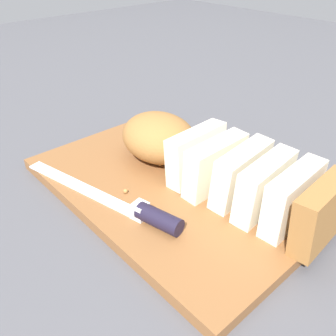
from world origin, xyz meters
TOP-DOWN VIEW (x-y plane):
  - ground_plane at (0.00, 0.00)m, footprint 3.00×3.00m
  - cutting_board at (0.00, 0.00)m, footprint 0.45×0.28m
  - bread_loaf at (0.03, 0.05)m, footprint 0.38×0.13m
  - bread_knife at (0.03, -0.08)m, footprint 0.30×0.08m
  - crumb_near_knife at (0.04, -0.06)m, footprint 0.00×0.00m
  - crumb_near_loaf at (-0.05, 0.03)m, footprint 0.00×0.00m
  - crumb_stray_left at (-0.03, -0.06)m, footprint 0.01×0.01m
  - crumb_stray_right at (0.01, 0.08)m, footprint 0.01×0.01m

SIDE VIEW (x-z plane):
  - ground_plane at x=0.00m, z-range 0.00..0.00m
  - cutting_board at x=0.00m, z-range 0.00..0.02m
  - crumb_near_loaf at x=-0.05m, z-range 0.02..0.02m
  - crumb_near_knife at x=0.04m, z-range 0.02..0.02m
  - crumb_stray_right at x=0.01m, z-range 0.02..0.02m
  - crumb_stray_left at x=-0.03m, z-range 0.02..0.03m
  - bread_knife at x=0.03m, z-range 0.02..0.04m
  - bread_loaf at x=0.03m, z-range 0.02..0.10m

